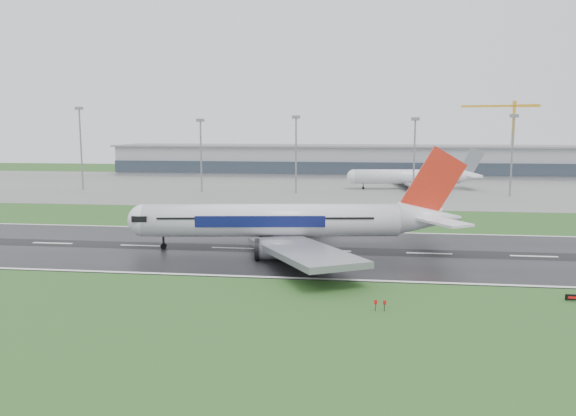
# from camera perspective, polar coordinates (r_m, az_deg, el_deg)

# --- Properties ---
(ground) EXTENTS (520.00, 520.00, 0.00)m
(ground) POSITION_cam_1_polar(r_m,az_deg,el_deg) (115.56, 4.16, -4.37)
(ground) COLOR #234E1C
(ground) RESTS_ON ground
(runway) EXTENTS (400.00, 45.00, 0.10)m
(runway) POSITION_cam_1_polar(r_m,az_deg,el_deg) (115.55, 4.16, -4.34)
(runway) COLOR black
(runway) RESTS_ON ground
(apron) EXTENTS (400.00, 130.00, 0.08)m
(apron) POSITION_cam_1_polar(r_m,az_deg,el_deg) (239.05, 5.79, 2.12)
(apron) COLOR slate
(apron) RESTS_ON ground
(terminal) EXTENTS (240.00, 36.00, 15.00)m
(terminal) POSITION_cam_1_polar(r_m,az_deg,el_deg) (298.24, 6.11, 4.74)
(terminal) COLOR gray
(terminal) RESTS_ON ground
(main_airliner) EXTENTS (76.66, 73.87, 20.22)m
(main_airliner) POSITION_cam_1_polar(r_m,az_deg,el_deg) (115.38, 0.72, 0.79)
(main_airliner) COLOR silver
(main_airliner) RESTS_ON runway
(parked_airliner) EXTENTS (61.91, 58.53, 16.44)m
(parked_airliner) POSITION_cam_1_polar(r_m,az_deg,el_deg) (234.18, 12.47, 3.87)
(parked_airliner) COLOR silver
(parked_airliner) RESTS_ON apron
(tower_crane) EXTENTS (39.00, 9.67, 39.24)m
(tower_crane) POSITION_cam_1_polar(r_m,az_deg,el_deg) (322.84, 21.76, 6.62)
(tower_crane) COLOR gold
(tower_crane) RESTS_ON ground
(runway_sign) EXTENTS (2.31, 0.49, 1.04)m
(runway_sign) POSITION_cam_1_polar(r_m,az_deg,el_deg) (92.49, 26.89, -8.10)
(runway_sign) COLOR black
(runway_sign) RESTS_ON ground
(floodmast_0) EXTENTS (0.64, 0.64, 31.84)m
(floodmast_0) POSITION_cam_1_polar(r_m,az_deg,el_deg) (239.54, -20.18, 5.48)
(floodmast_0) COLOR gray
(floodmast_0) RESTS_ON ground
(floodmast_1) EXTENTS (0.64, 0.64, 27.10)m
(floodmast_1) POSITION_cam_1_polar(r_m,az_deg,el_deg) (221.51, -8.77, 5.10)
(floodmast_1) COLOR gray
(floodmast_1) RESTS_ON ground
(floodmast_2) EXTENTS (0.64, 0.64, 28.22)m
(floodmast_2) POSITION_cam_1_polar(r_m,az_deg,el_deg) (214.29, 0.81, 5.24)
(floodmast_2) COLOR gray
(floodmast_2) RESTS_ON ground
(floodmast_3) EXTENTS (0.64, 0.64, 27.45)m
(floodmast_3) POSITION_cam_1_polar(r_m,az_deg,el_deg) (213.91, 12.63, 4.93)
(floodmast_3) COLOR gray
(floodmast_3) RESTS_ON ground
(floodmast_4) EXTENTS (0.64, 0.64, 28.49)m
(floodmast_4) POSITION_cam_1_polar(r_m,az_deg,el_deg) (219.84, 21.69, 4.77)
(floodmast_4) COLOR gray
(floodmast_4) RESTS_ON ground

